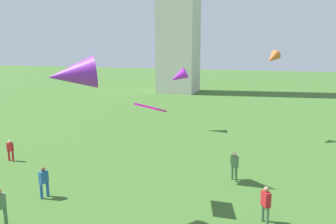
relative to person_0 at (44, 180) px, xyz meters
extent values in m
cylinder|color=#235693|center=(0.06, 0.18, -0.56)|extent=(0.16, 0.16, 0.83)
cylinder|color=#235693|center=(-0.06, -0.18, -0.56)|extent=(0.16, 0.16, 0.83)
cube|color=#235693|center=(0.00, 0.00, 0.18)|extent=(0.39, 0.51, 0.66)
sphere|color=brown|center=(0.00, 0.00, 0.63)|extent=(0.24, 0.24, 0.24)
cylinder|color=#51754C|center=(9.27, 5.68, -0.54)|extent=(0.16, 0.16, 0.87)
cylinder|color=#51754C|center=(9.54, 5.39, -0.54)|extent=(0.16, 0.16, 0.87)
cube|color=#51754C|center=(9.41, 5.53, 0.24)|extent=(0.52, 0.53, 0.69)
sphere|color=beige|center=(9.41, 5.53, 0.71)|extent=(0.25, 0.25, 0.25)
cylinder|color=#51754C|center=(0.19, -2.98, -0.54)|extent=(0.17, 0.17, 0.88)
cylinder|color=#51754C|center=(11.29, 0.97, -0.55)|extent=(0.16, 0.16, 0.86)
cylinder|color=#51754C|center=(11.50, 0.63, -0.55)|extent=(0.16, 0.16, 0.86)
cube|color=red|center=(11.39, 0.80, 0.23)|extent=(0.48, 0.54, 0.68)
sphere|color=#A37556|center=(11.39, 0.80, 0.69)|extent=(0.25, 0.25, 0.25)
cylinder|color=red|center=(-6.29, 4.27, -0.60)|extent=(0.14, 0.14, 0.75)
cylinder|color=red|center=(-5.95, 4.27, -0.60)|extent=(0.14, 0.14, 0.75)
cube|color=red|center=(-6.12, 4.27, 0.07)|extent=(0.41, 0.23, 0.59)
sphere|color=beige|center=(-6.12, 4.27, 0.47)|extent=(0.22, 0.22, 0.22)
cube|color=#EC12B6|center=(5.76, 1.09, 4.08)|extent=(1.35, 1.77, 0.73)
cone|color=orange|center=(11.10, 15.91, 6.09)|extent=(1.47, 1.70, 1.31)
cone|color=purple|center=(3.17, -1.64, 5.84)|extent=(2.53, 2.38, 1.60)
cone|color=#B323F0|center=(2.60, 16.91, 4.22)|extent=(2.10, 1.42, 1.78)
camera|label=1|loc=(11.56, -14.23, 7.03)|focal=36.29mm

